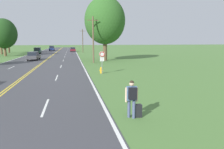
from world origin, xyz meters
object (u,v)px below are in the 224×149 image
car_dark_green_suv_mid_far (37,51)px  tree_right_cluster (4,34)px  tree_far_back (8,34)px  suitcase (138,111)px  tree_mid_treeline (0,31)px  car_dark_grey_sedan_mid_near (34,56)px  traffic_sign (102,57)px  tree_left_verge (105,21)px  car_maroon_hatchback_receding (73,49)px  fire_hydrant (101,70)px  hitchhiker_person (132,95)px  car_dark_blue_van_distant (52,48)px

car_dark_green_suv_mid_far → tree_right_cluster: bearing=137.2°
tree_far_back → car_dark_green_suv_mid_far: (9.45, -7.48, -4.88)m
suitcase → car_dark_green_suv_mid_far: 52.63m
suitcase → tree_mid_treeline: 55.61m
suitcase → tree_right_cluster: tree_right_cluster is taller
car_dark_green_suv_mid_far → suitcase: bearing=-168.0°
tree_mid_treeline → car_dark_grey_sedan_mid_near: tree_mid_treeline is taller
traffic_sign → tree_left_verge: (2.88, 14.99, 5.31)m
traffic_sign → car_maroon_hatchback_receding: size_ratio=0.68×
traffic_sign → tree_left_verge: 16.16m
car_dark_green_suv_mid_far → tree_mid_treeline: bearing=89.9°
car_dark_grey_sedan_mid_near → car_dark_green_suv_mid_far: size_ratio=1.14×
fire_hydrant → car_dark_green_suv_mid_far: car_dark_green_suv_mid_far is taller
car_dark_grey_sedan_mid_near → car_maroon_hatchback_receding: bearing=-11.7°
hitchhiker_person → car_dark_blue_van_distant: car_dark_blue_van_distant is taller
tree_far_back → suitcase: bearing=-69.7°
car_dark_green_suv_mid_far → car_dark_blue_van_distant: (2.27, 19.12, 0.05)m
car_maroon_hatchback_receding → tree_mid_treeline: bearing=-56.7°
fire_hydrant → traffic_sign: 1.50m
tree_left_verge → tree_mid_treeline: 33.74m
hitchhiker_person → traffic_sign: 12.99m
suitcase → tree_mid_treeline: size_ratio=0.07×
suitcase → car_maroon_hatchback_receding: size_ratio=0.18×
traffic_sign → tree_far_back: bearing=115.7°
car_dark_green_suv_mid_far → car_maroon_hatchback_receding: bearing=-41.3°
car_dark_green_suv_mid_far → car_maroon_hatchback_receding: car_dark_green_suv_mid_far is taller
tree_right_cluster → hitchhiker_person: bearing=-67.6°
hitchhiker_person → tree_left_verge: size_ratio=0.16×
tree_left_verge → car_dark_green_suv_mid_far: 28.61m
tree_left_verge → car_maroon_hatchback_receding: size_ratio=3.16×
tree_left_verge → car_dark_grey_sedan_mid_near: (-13.13, 3.71, -6.34)m
tree_far_back → car_dark_green_suv_mid_far: bearing=-38.3°
traffic_sign → tree_right_cluster: 36.55m
traffic_sign → tree_mid_treeline: size_ratio=0.26×
hitchhiker_person → tree_mid_treeline: size_ratio=0.19×
suitcase → tree_mid_treeline: bearing=25.5°
tree_far_back → car_dark_grey_sedan_mid_near: bearing=-66.5°
car_dark_blue_van_distant → car_maroon_hatchback_receding: bearing=-133.0°
suitcase → car_dark_grey_sedan_mid_near: size_ratio=0.15×
fire_hydrant → car_maroon_hatchback_receding: car_maroon_hatchback_receding is taller
tree_left_verge → car_dark_blue_van_distant: bearing=107.2°
fire_hydrant → car_dark_grey_sedan_mid_near: 21.06m
fire_hydrant → suitcase: bearing=-91.1°
fire_hydrant → traffic_sign: (0.06, -0.27, 1.47)m
tree_right_cluster → car_dark_blue_van_distant: 27.96m
hitchhiker_person → suitcase: (0.32, 0.03, -0.77)m
tree_mid_treeline → tree_left_verge: bearing=-43.1°
car_dark_green_suv_mid_far → car_maroon_hatchback_receding: (9.98, 11.99, -0.15)m
tree_far_back → car_maroon_hatchback_receding: (19.44, 4.51, -5.04)m
hitchhiker_person → tree_right_cluster: (-18.18, 44.08, 4.26)m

